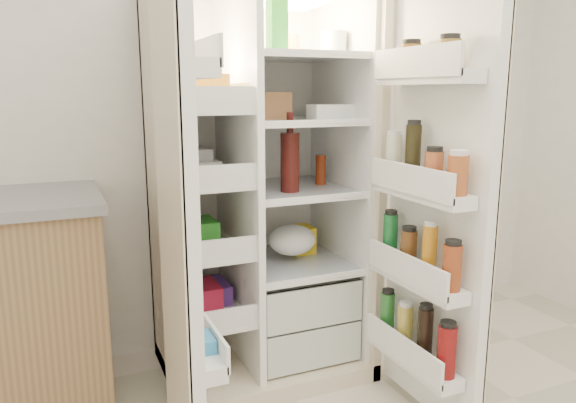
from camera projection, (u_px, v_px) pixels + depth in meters
name	position (u px, v px, depth m)	size (l,w,h in m)	color
wall_back	(237.00, 87.00, 2.79)	(4.00, 0.02, 2.70)	white
refrigerator	(260.00, 217.00, 2.59)	(0.93, 0.70, 1.80)	beige
freezer_door	(179.00, 225.00, 1.82)	(0.15, 0.40, 1.72)	white
fridge_door	(434.00, 210.00, 2.13)	(0.17, 0.58, 1.72)	white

